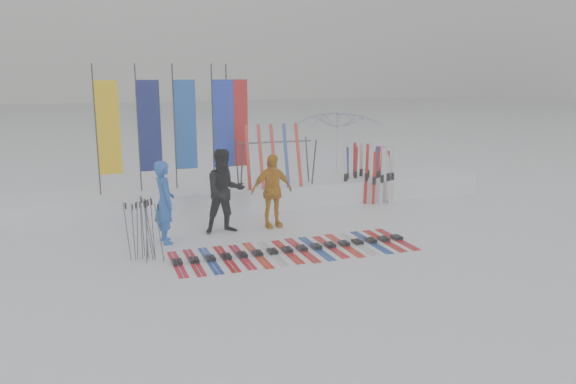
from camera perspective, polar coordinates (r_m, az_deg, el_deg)
name	(u,v)px	position (r m, az deg, el deg)	size (l,w,h in m)	color
ground	(306,258)	(11.13, 1.84, -6.76)	(120.00, 120.00, 0.00)	white
snow_bank	(244,196)	(15.26, -4.53, -0.39)	(14.00, 1.60, 0.60)	white
person_blue	(164,202)	(12.18, -12.44, -1.02)	(0.65, 0.43, 1.78)	blue
person_black	(225,191)	(12.74, -6.45, 0.08)	(0.93, 0.73, 1.92)	black
person_yellow	(272,191)	(13.12, -1.66, 0.12)	(1.02, 0.42, 1.74)	orange
tent_canopy	(339,149)	(17.49, 5.18, 4.36)	(2.72, 2.77, 2.49)	white
ski_row	(295,249)	(11.55, 0.73, -5.85)	(4.95, 1.70, 0.07)	red
pole_cluster	(144,230)	(11.23, -14.39, -3.77)	(0.70, 0.62, 1.24)	#595B60
feather_flags	(181,125)	(14.78, -10.80, 6.66)	(3.88, 0.19, 3.20)	#383A3F
ski_rack	(276,157)	(14.91, -1.26, 3.59)	(2.04, 0.80, 1.23)	#383A3F
upright_skis	(369,173)	(16.09, 8.27, 1.91)	(1.43, 1.19, 1.66)	red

